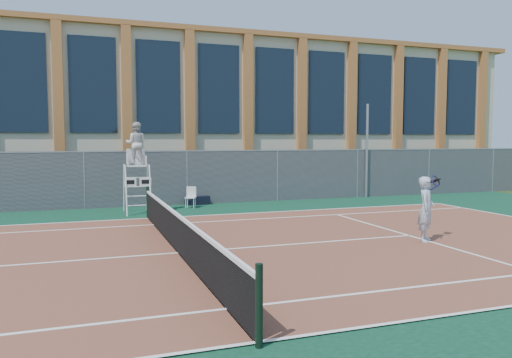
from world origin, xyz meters
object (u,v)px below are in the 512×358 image
object	(u,v)px
umpire_chair	(136,146)
tennis_player	(426,209)
steel_pole	(367,151)
plastic_chair	(191,195)

from	to	relation	value
umpire_chair	tennis_player	bearing A→B (deg)	-50.18
steel_pole	tennis_player	size ratio (longest dim) A/B	2.53
steel_pole	umpire_chair	world-z (taller)	steel_pole
steel_pole	tennis_player	distance (m)	10.42
steel_pole	plastic_chair	bearing A→B (deg)	-174.04
tennis_player	plastic_chair	bearing A→B (deg)	116.97
steel_pole	plastic_chair	size ratio (longest dim) A/B	5.22
plastic_chair	steel_pole	bearing A→B (deg)	5.96
plastic_chair	tennis_player	distance (m)	9.66
steel_pole	umpire_chair	distance (m)	10.76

